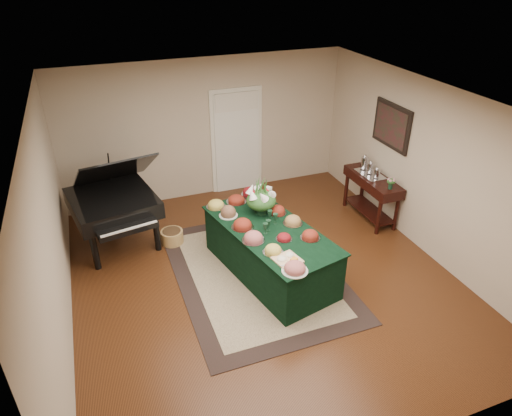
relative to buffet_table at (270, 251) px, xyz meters
name	(u,v)px	position (x,y,z in m)	size (l,w,h in m)	color
ground	(263,277)	(-0.14, -0.07, -0.40)	(6.00, 6.00, 0.00)	black
area_rug	(256,272)	(-0.21, 0.06, -0.39)	(2.36, 3.31, 0.01)	black
kitchen_doorway	(237,142)	(0.46, 2.90, 0.62)	(1.05, 0.07, 2.10)	silver
buffet_table	(270,251)	(0.00, 0.00, 0.00)	(1.54, 2.45, 0.80)	black
food_platters	(260,221)	(-0.09, 0.18, 0.44)	(1.29, 2.47, 0.13)	silver
cutting_board	(286,258)	(-0.09, -0.79, 0.43)	(0.39, 0.39, 0.10)	tan
green_goblets	(270,222)	(0.01, 0.04, 0.49)	(0.31, 0.39, 0.18)	black
floral_centerpiece	(261,197)	(0.04, 0.48, 0.67)	(0.47, 0.47, 0.47)	black
grand_piano	(114,202)	(-2.07, 1.65, 0.39)	(1.56, 1.73, 1.61)	black
wicker_basket	(172,237)	(-1.23, 1.34, -0.29)	(0.37, 0.37, 0.23)	#A37A42
mahogany_sideboard	(372,186)	(2.36, 0.91, 0.24)	(0.45, 1.29, 0.83)	black
tea_service	(370,168)	(2.36, 1.05, 0.54)	(0.34, 0.58, 0.30)	silver
pink_bouquet	(391,182)	(2.36, 0.41, 0.56)	(0.16, 0.16, 0.20)	black
wall_painting	(392,126)	(2.58, 0.91, 1.35)	(0.05, 0.95, 0.75)	black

